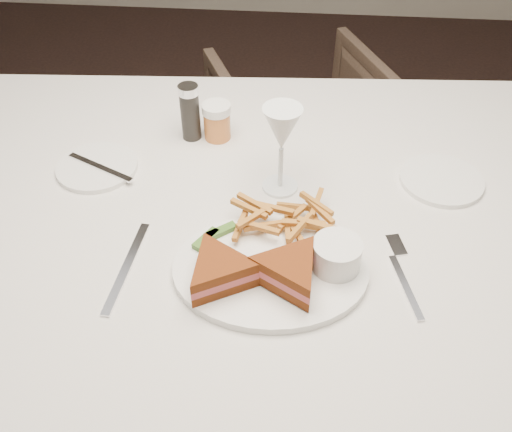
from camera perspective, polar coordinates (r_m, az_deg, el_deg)
The scene contains 4 objects.
ground at distance 1.74m, azimuth -5.50°, elevation -14.07°, with size 5.00×5.00×0.00m, color black.
table at distance 1.32m, azimuth 0.19°, elevation -12.23°, with size 1.53×1.02×0.75m, color silver.
chair_far at distance 2.10m, azimuth 4.62°, elevation 8.92°, with size 0.57×0.53×0.58m, color #4E3C30.
table_setting at distance 0.98m, azimuth 1.13°, elevation -0.17°, with size 0.84×0.58×0.18m.
Camera 1 is at (0.24, -0.93, 1.45)m, focal length 40.00 mm.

